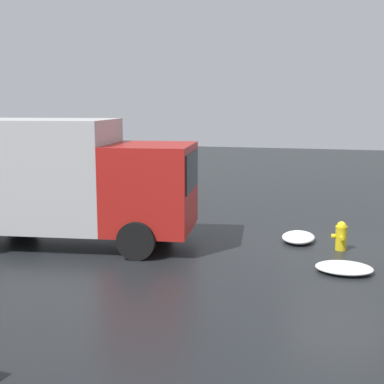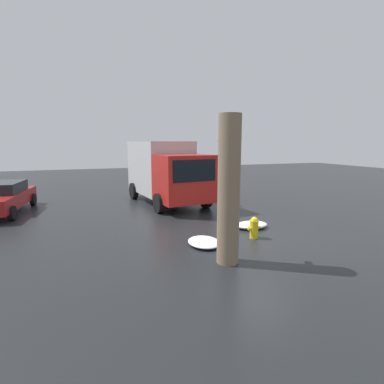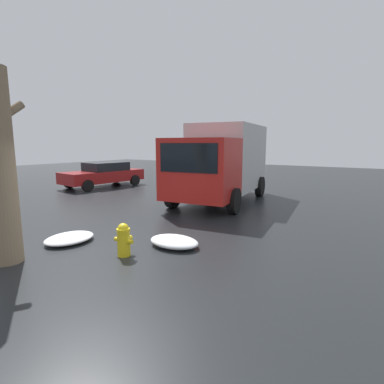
% 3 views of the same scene
% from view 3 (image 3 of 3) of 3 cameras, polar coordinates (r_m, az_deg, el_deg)
% --- Properties ---
extents(ground_plane, '(60.00, 60.00, 0.00)m').
position_cam_3_polar(ground_plane, '(6.76, -12.79, -11.74)').
color(ground_plane, black).
extents(fire_hydrant, '(0.38, 0.48, 0.72)m').
position_cam_3_polar(fire_hydrant, '(6.65, -12.88, -8.75)').
color(fire_hydrant, yellow).
rests_on(fire_hydrant, ground_plane).
extents(tree_trunk, '(0.87, 0.57, 3.82)m').
position_cam_3_polar(tree_trunk, '(6.94, -32.79, 3.90)').
color(tree_trunk, '#7F6B51').
rests_on(tree_trunk, ground_plane).
extents(delivery_truck, '(6.32, 3.30, 3.19)m').
position_cam_3_polar(delivery_truck, '(12.55, 5.70, 5.97)').
color(delivery_truck, red).
rests_on(delivery_truck, ground_plane).
extents(parked_car, '(4.67, 2.41, 1.37)m').
position_cam_3_polar(parked_car, '(17.59, -16.47, 3.30)').
color(parked_car, maroon).
rests_on(parked_car, ground_plane).
extents(snow_pile_by_hydrant, '(0.84, 1.24, 0.23)m').
position_cam_3_polar(snow_pile_by_hydrant, '(7.14, -3.45, -9.39)').
color(snow_pile_by_hydrant, white).
rests_on(snow_pile_by_hydrant, ground_plane).
extents(snow_pile_curbside, '(1.22, 0.97, 0.19)m').
position_cam_3_polar(snow_pile_curbside, '(8.03, -22.30, -8.14)').
color(snow_pile_curbside, white).
rests_on(snow_pile_curbside, ground_plane).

